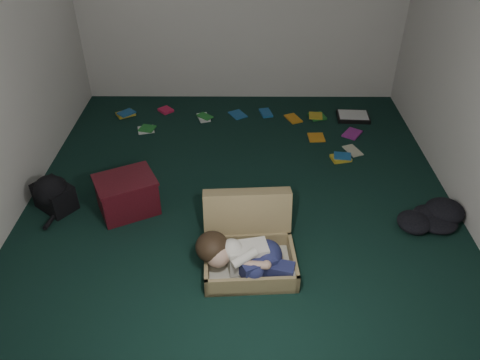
{
  "coord_description": "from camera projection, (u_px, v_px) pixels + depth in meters",
  "views": [
    {
      "loc": [
        0.02,
        -3.48,
        2.75
      ],
      "look_at": [
        0.0,
        -0.15,
        0.35
      ],
      "focal_mm": 35.0,
      "sensor_mm": 36.0,
      "label": 1
    }
  ],
  "objects": [
    {
      "name": "maroon_bin",
      "position": [
        127.0,
        195.0,
        4.21
      ],
      "size": [
        0.64,
        0.59,
        0.35
      ],
      "rotation": [
        0.0,
        0.0,
        0.46
      ],
      "color": "#440D15",
      "rests_on": "floor"
    },
    {
      "name": "book_scatter",
      "position": [
        264.0,
        125.0,
        5.6
      ],
      "size": [
        2.97,
        1.34,
        0.02
      ],
      "color": "gold",
      "rests_on": "floor"
    },
    {
      "name": "backpack",
      "position": [
        54.0,
        196.0,
        4.27
      ],
      "size": [
        0.57,
        0.55,
        0.27
      ],
      "primitive_type": null,
      "rotation": [
        0.0,
        0.0,
        -0.65
      ],
      "color": "black",
      "rests_on": "floor"
    },
    {
      "name": "suitcase",
      "position": [
        249.0,
        243.0,
        3.73
      ],
      "size": [
        0.75,
        0.73,
        0.52
      ],
      "rotation": [
        0.0,
        0.0,
        0.06
      ],
      "color": "#998354",
      "rests_on": "floor"
    },
    {
      "name": "paper_tray",
      "position": [
        353.0,
        116.0,
        5.74
      ],
      "size": [
        0.4,
        0.31,
        0.05
      ],
      "rotation": [
        0.0,
        0.0,
        -0.06
      ],
      "color": "black",
      "rests_on": "floor"
    },
    {
      "name": "person",
      "position": [
        244.0,
        256.0,
        3.56
      ],
      "size": [
        0.78,
        0.37,
        0.32
      ],
      "rotation": [
        0.0,
        0.0,
        0.06
      ],
      "color": "white",
      "rests_on": "suitcase"
    },
    {
      "name": "floor",
      "position": [
        240.0,
        201.0,
        4.43
      ],
      "size": [
        4.5,
        4.5,
        0.0
      ],
      "primitive_type": "plane",
      "color": "black",
      "rests_on": "ground"
    },
    {
      "name": "wall_front",
      "position": [
        237.0,
        296.0,
        1.84
      ],
      "size": [
        4.5,
        0.0,
        4.5
      ],
      "primitive_type": "plane",
      "rotation": [
        -1.57,
        0.0,
        0.0
      ],
      "color": "silver",
      "rests_on": "ground"
    },
    {
      "name": "clothing_pile",
      "position": [
        429.0,
        215.0,
        4.14
      ],
      "size": [
        0.55,
        0.48,
        0.15
      ],
      "primitive_type": null,
      "rotation": [
        0.0,
        0.0,
        0.18
      ],
      "color": "black",
      "rests_on": "floor"
    }
  ]
}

